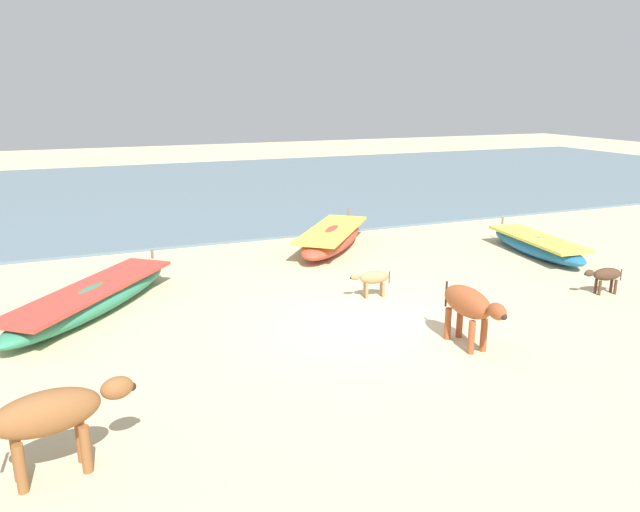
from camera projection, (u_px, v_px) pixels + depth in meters
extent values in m
plane|color=beige|center=(366.00, 325.00, 11.38)|extent=(80.00, 80.00, 0.00)
cube|color=slate|center=(192.00, 189.00, 26.60)|extent=(60.00, 20.00, 0.08)
ellipsoid|color=#B74733|center=(332.00, 239.00, 16.75)|extent=(3.57, 4.06, 0.58)
cube|color=#EAD84C|center=(332.00, 230.00, 16.69)|extent=(3.23, 3.64, 0.07)
cube|color=olive|center=(335.00, 231.00, 17.01)|extent=(0.86, 0.72, 0.04)
cylinder|color=olive|center=(349.00, 212.00, 18.46)|extent=(0.06, 0.06, 0.20)
ellipsoid|color=#1E669E|center=(537.00, 246.00, 16.14)|extent=(1.38, 3.76, 0.48)
cube|color=#EAD84C|center=(538.00, 239.00, 16.09)|extent=(1.31, 3.32, 0.07)
cube|color=olive|center=(531.00, 239.00, 16.37)|extent=(0.85, 0.21, 0.04)
cylinder|color=olive|center=(503.00, 221.00, 17.62)|extent=(0.06, 0.06, 0.20)
ellipsoid|color=#338C66|center=(92.00, 300.00, 11.95)|extent=(3.87, 4.44, 0.51)
cube|color=#CC3F33|center=(91.00, 289.00, 11.89)|extent=(3.49, 3.98, 0.07)
cube|color=olive|center=(103.00, 288.00, 12.25)|extent=(0.77, 0.66, 0.04)
cylinder|color=olive|center=(152.00, 254.00, 13.92)|extent=(0.06, 0.06, 0.20)
ellipsoid|color=#9E4C28|center=(467.00, 302.00, 10.28)|extent=(0.48, 1.16, 0.50)
ellipsoid|color=#9E4C28|center=(497.00, 311.00, 9.59)|extent=(0.24, 0.38, 0.27)
sphere|color=#2D2119|center=(504.00, 317.00, 9.45)|extent=(0.11, 0.11, 0.10)
cylinder|color=#9E4C28|center=(484.00, 335.00, 10.17)|extent=(0.11, 0.11, 0.57)
cylinder|color=#9E4C28|center=(471.00, 337.00, 10.07)|extent=(0.11, 0.11, 0.57)
cylinder|color=#9E4C28|center=(460.00, 322.00, 10.76)|extent=(0.11, 0.11, 0.57)
cylinder|color=#9E4C28|center=(448.00, 324.00, 10.66)|extent=(0.11, 0.11, 0.57)
cylinder|color=#2D2119|center=(446.00, 294.00, 10.83)|extent=(0.04, 0.04, 0.47)
ellipsoid|color=tan|center=(374.00, 277.00, 12.79)|extent=(0.67, 0.33, 0.28)
ellipsoid|color=tan|center=(355.00, 277.00, 12.67)|extent=(0.22, 0.15, 0.15)
sphere|color=#2D2119|center=(351.00, 278.00, 12.65)|extent=(0.06, 0.06, 0.06)
cylinder|color=tan|center=(367.00, 292.00, 12.75)|extent=(0.06, 0.06, 0.32)
cylinder|color=tan|center=(365.00, 290.00, 12.88)|extent=(0.06, 0.06, 0.32)
cylinder|color=tan|center=(383.00, 290.00, 12.85)|extent=(0.06, 0.06, 0.32)
cylinder|color=tan|center=(381.00, 288.00, 12.98)|extent=(0.06, 0.06, 0.32)
cylinder|color=#2D2119|center=(389.00, 277.00, 12.89)|extent=(0.02, 0.02, 0.26)
ellipsoid|color=#4C3323|center=(607.00, 274.00, 13.01)|extent=(0.68, 0.38, 0.28)
ellipsoid|color=#4C3323|center=(589.00, 273.00, 12.92)|extent=(0.23, 0.17, 0.15)
sphere|color=#2D2119|center=(585.00, 274.00, 12.91)|extent=(0.07, 0.07, 0.06)
cylinder|color=#4C3323|center=(600.00, 288.00, 12.98)|extent=(0.06, 0.06, 0.32)
cylinder|color=#4C3323|center=(596.00, 286.00, 13.12)|extent=(0.06, 0.06, 0.32)
cylinder|color=#4C3323|center=(615.00, 287.00, 13.05)|extent=(0.06, 0.06, 0.32)
cylinder|color=#4C3323|center=(611.00, 285.00, 13.18)|extent=(0.06, 0.06, 0.32)
cylinder|color=#2D2119|center=(621.00, 275.00, 13.07)|extent=(0.02, 0.02, 0.26)
ellipsoid|color=brown|center=(47.00, 413.00, 6.72)|extent=(1.23, 0.67, 0.51)
ellipsoid|color=brown|center=(117.00, 388.00, 7.10)|extent=(0.42, 0.30, 0.28)
sphere|color=#2D2119|center=(132.00, 387.00, 7.20)|extent=(0.12, 0.12, 0.11)
cylinder|color=brown|center=(81.00, 439.00, 7.13)|extent=(0.12, 0.12, 0.58)
cylinder|color=brown|center=(86.00, 449.00, 6.92)|extent=(0.12, 0.12, 0.58)
cylinder|color=brown|center=(17.00, 457.00, 6.78)|extent=(0.12, 0.12, 0.58)
cylinder|color=brown|center=(21.00, 469.00, 6.57)|extent=(0.12, 0.12, 0.58)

